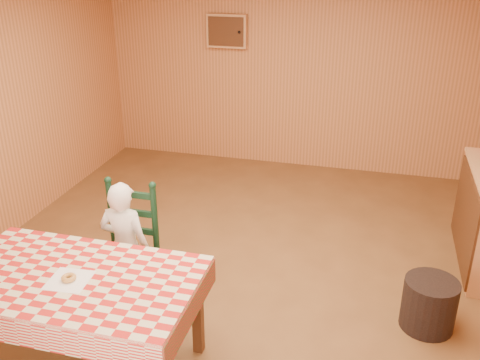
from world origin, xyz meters
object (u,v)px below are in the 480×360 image
dining_table (75,287)px  ladder_chair (129,250)px  storage_bin (429,304)px  seated_child (126,247)px

dining_table → ladder_chair: 0.81m
dining_table → ladder_chair: bearing=90.0°
dining_table → storage_bin: dining_table is taller
seated_child → storage_bin: bearing=-171.3°
seated_child → ladder_chair: bearing=-90.0°
ladder_chair → seated_child: seated_child is taller
dining_table → storage_bin: bearing=24.8°
dining_table → seated_child: size_ratio=1.47×
seated_child → storage_bin: 2.42m
ladder_chair → storage_bin: bearing=7.3°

